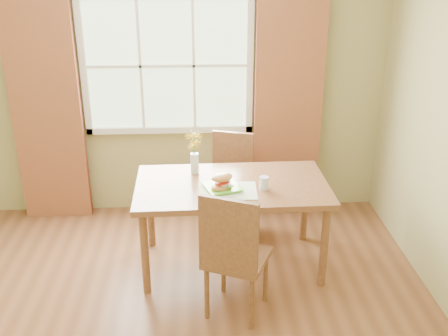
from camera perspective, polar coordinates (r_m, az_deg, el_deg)
room at (r=3.30m, az=-7.70°, el=1.60°), size 4.24×3.84×2.74m
window at (r=5.05m, az=-6.20°, el=11.01°), size 1.62×0.06×1.32m
curtain_left at (r=5.25m, az=-18.75°, el=5.87°), size 0.65×0.08×2.20m
curtain_right at (r=5.12m, az=6.98°, el=6.53°), size 0.65×0.08×2.20m
dining_table at (r=4.29m, az=0.87°, el=-2.67°), size 1.58×0.91×0.76m
chair_near at (r=3.73m, az=1.00°, el=-9.09°), size 0.56×0.56×1.02m
chair_far at (r=4.93m, az=0.67°, el=-1.18°), size 0.49×0.49×0.95m
placemat at (r=4.13m, az=0.45°, el=-2.49°), size 0.46×0.34×0.01m
plate at (r=4.16m, az=-0.22°, el=-2.15°), size 0.33×0.33×0.01m
croissant_sandwich at (r=4.08m, az=-0.23°, el=-1.53°), size 0.21×0.19×0.13m
water_glass at (r=4.15m, az=4.38°, el=-1.68°), size 0.07×0.07×0.11m
flower_vase at (r=4.38m, az=-3.25°, el=2.10°), size 0.15×0.15×0.36m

